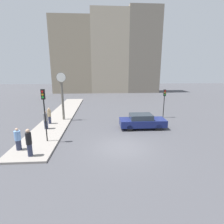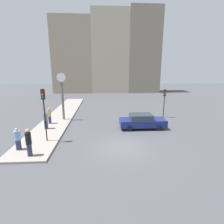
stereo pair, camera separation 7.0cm
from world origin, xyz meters
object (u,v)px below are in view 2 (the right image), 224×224
object	(u,v)px
sedan_car	(142,121)
street_clock	(62,95)
pedestrian_black_jacket	(29,142)
pedestrian_grey_jacket	(46,120)
traffic_light_far	(164,98)
pedestrian_blue_stripe	(18,139)
traffic_light_near	(44,105)
pedestrian_tan_coat	(49,116)

from	to	relation	value
sedan_car	street_clock	distance (m)	9.12
pedestrian_black_jacket	pedestrian_grey_jacket	bearing A→B (deg)	96.05
sedan_car	traffic_light_far	xyz separation A→B (m)	(3.44, 3.67, 1.72)
traffic_light_far	street_clock	xyz separation A→B (m)	(-11.68, -0.46, 0.52)
pedestrian_blue_stripe	street_clock	bearing A→B (deg)	78.41
street_clock	sedan_car	bearing A→B (deg)	-21.29
traffic_light_near	pedestrian_tan_coat	distance (m)	5.21
pedestrian_grey_jacket	pedestrian_black_jacket	bearing A→B (deg)	-83.95
traffic_light_near	traffic_light_far	distance (m)	13.50
traffic_light_far	pedestrian_grey_jacket	xyz separation A→B (m)	(-12.67, -3.67, -1.43)
traffic_light_near	pedestrian_blue_stripe	size ratio (longest dim) A/B	2.57
pedestrian_grey_jacket	traffic_light_far	bearing A→B (deg)	16.17
traffic_light_near	street_clock	bearing A→B (deg)	89.56
pedestrian_grey_jacket	pedestrian_blue_stripe	distance (m)	4.48
sedan_car	pedestrian_black_jacket	bearing A→B (deg)	-147.86
sedan_car	pedestrian_tan_coat	bearing A→B (deg)	169.95
pedestrian_blue_stripe	traffic_light_near	bearing A→B (deg)	43.50
pedestrian_black_jacket	sedan_car	bearing A→B (deg)	32.14
pedestrian_tan_coat	pedestrian_black_jacket	bearing A→B (deg)	-84.36
traffic_light_near	pedestrian_blue_stripe	world-z (taller)	traffic_light_near
street_clock	pedestrian_black_jacket	bearing A→B (deg)	-92.76
traffic_light_near	pedestrian_grey_jacket	xyz separation A→B (m)	(-0.95, 3.00, -2.05)
traffic_light_near	street_clock	world-z (taller)	street_clock
street_clock	pedestrian_grey_jacket	distance (m)	3.89
traffic_light_far	pedestrian_tan_coat	size ratio (longest dim) A/B	2.01
pedestrian_tan_coat	pedestrian_blue_stripe	bearing A→B (deg)	-94.23
pedestrian_black_jacket	street_clock	bearing A→B (deg)	87.24
pedestrian_black_jacket	pedestrian_tan_coat	size ratio (longest dim) A/B	1.10
traffic_light_near	pedestrian_grey_jacket	world-z (taller)	traffic_light_near
sedan_car	street_clock	world-z (taller)	street_clock
pedestrian_black_jacket	pedestrian_tan_coat	xyz separation A→B (m)	(-0.70, 7.09, -0.09)
sedan_car	pedestrian_tan_coat	size ratio (longest dim) A/B	2.63
pedestrian_tan_coat	pedestrian_grey_jacket	bearing A→B (deg)	-85.69
sedan_car	traffic_light_near	bearing A→B (deg)	-160.10
street_clock	pedestrian_black_jacket	xyz separation A→B (m)	(-0.42, -8.65, -1.88)
traffic_light_near	street_clock	distance (m)	6.21
pedestrian_black_jacket	pedestrian_tan_coat	distance (m)	7.13
traffic_light_far	pedestrian_blue_stripe	world-z (taller)	traffic_light_far
sedan_car	street_clock	bearing A→B (deg)	158.71
pedestrian_blue_stripe	pedestrian_tan_coat	world-z (taller)	pedestrian_tan_coat
traffic_light_near	traffic_light_far	bearing A→B (deg)	29.64
traffic_light_near	pedestrian_black_jacket	bearing A→B (deg)	-98.61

